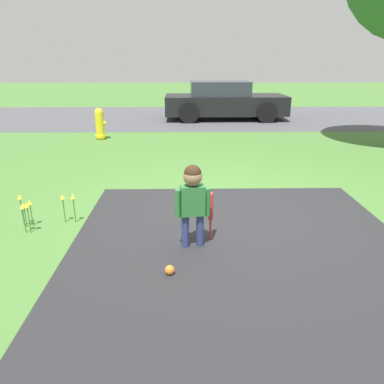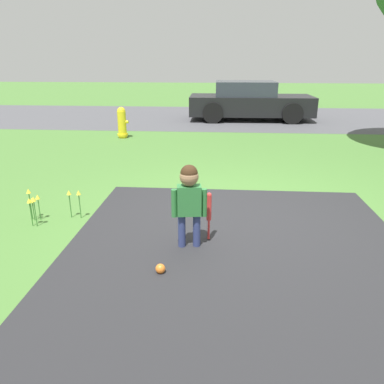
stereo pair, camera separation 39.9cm
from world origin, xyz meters
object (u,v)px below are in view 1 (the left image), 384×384
object	(u,v)px
sports_ball	(170,270)
parked_car	(224,101)
child	(193,195)
baseball_bat	(211,209)
fire_hydrant	(100,124)

from	to	relation	value
sports_ball	parked_car	bearing A→B (deg)	81.47
child	sports_ball	bearing A→B (deg)	-119.39
sports_ball	baseball_bat	bearing A→B (deg)	59.78
baseball_bat	fire_hydrant	size ratio (longest dim) A/B	0.72
child	parked_car	size ratio (longest dim) A/B	0.23
fire_hydrant	child	bearing A→B (deg)	-69.08
baseball_bat	parked_car	bearing A→B (deg)	83.49
baseball_bat	parked_car	size ratio (longest dim) A/B	0.14
fire_hydrant	parked_car	bearing A→B (deg)	44.00
child	baseball_bat	distance (m)	0.37
sports_ball	fire_hydrant	bearing A→B (deg)	107.36
child	sports_ball	distance (m)	0.85
sports_ball	fire_hydrant	distance (m)	6.95
sports_ball	fire_hydrant	size ratio (longest dim) A/B	0.12
child	sports_ball	xyz separation A→B (m)	(-0.24, -0.59, -0.57)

